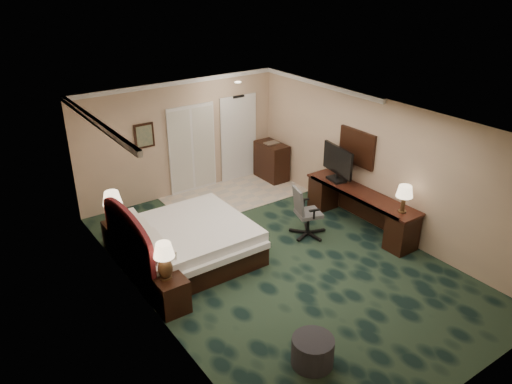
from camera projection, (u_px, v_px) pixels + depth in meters
floor at (279, 261)px, 9.26m from camera, size 5.00×7.50×0.00m
ceiling at (282, 121)px, 8.11m from camera, size 5.00×7.50×0.00m
wall_back at (181, 138)px, 11.47m from camera, size 5.00×0.00×2.70m
wall_front at (473, 307)px, 5.90m from camera, size 5.00×0.00×2.70m
wall_left at (146, 237)px, 7.39m from camera, size 0.00×7.50×2.70m
wall_right at (379, 165)px, 9.98m from camera, size 0.00×7.50×2.70m
crown_molding at (282, 124)px, 8.14m from camera, size 5.00×7.50×0.10m
tile_patch at (235, 195)px, 11.87m from camera, size 3.20×1.70×0.01m
headboard at (129, 245)px, 8.44m from camera, size 0.12×2.00×1.40m
entry_door at (238, 139)px, 12.38m from camera, size 1.02×0.06×2.18m
closet_doors at (192, 149)px, 11.70m from camera, size 1.20×0.06×2.10m
wall_art at (144, 136)px, 10.87m from camera, size 0.45×0.06×0.55m
wall_mirror at (357, 148)px, 10.32m from camera, size 0.05×0.95×0.75m
bed at (189, 243)px, 9.19m from camera, size 2.18×2.02×0.69m
nightstand_near at (171, 294)px, 7.87m from camera, size 0.47×0.53×0.58m
nightstand_far at (118, 236)px, 9.56m from camera, size 0.44×0.50×0.55m
lamp_near at (165, 261)px, 7.64m from camera, size 0.42×0.42×0.62m
lamp_far at (113, 208)px, 9.27m from camera, size 0.45×0.45×0.68m
bed_bench at (237, 232)px, 9.84m from camera, size 0.42×1.21×0.41m
ottoman at (313, 351)px, 6.83m from camera, size 0.70×0.70×0.42m
desk at (360, 210)px, 10.31m from camera, size 0.59×2.72×0.79m
tv at (338, 164)px, 10.54m from camera, size 0.23×0.98×0.76m
desk_lamp at (404, 199)px, 9.24m from camera, size 0.35×0.35×0.55m
desk_chair at (309, 211)px, 9.94m from camera, size 0.76×0.73×1.06m
minibar at (272, 161)px, 12.58m from camera, size 0.49×0.89×0.94m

